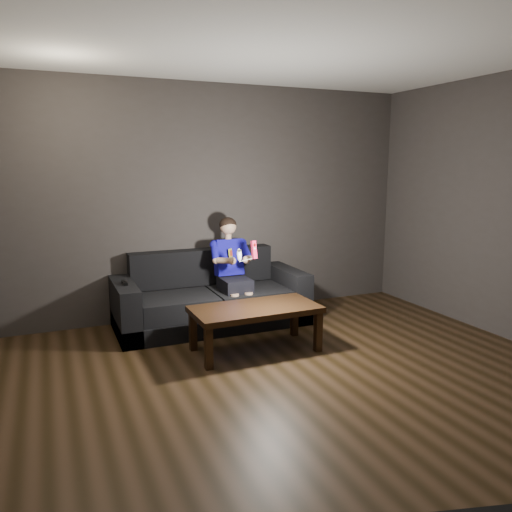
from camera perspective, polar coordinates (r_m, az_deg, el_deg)
name	(u,v)px	position (r m, az deg, el deg)	size (l,w,h in m)	color
floor	(317,399)	(4.03, 6.94, -15.93)	(5.00, 5.00, 0.00)	black
back_wall	(213,202)	(5.92, -4.97, 6.21)	(5.00, 0.04, 2.70)	#3C3633
ceiling	(326,26)	(3.72, 7.95, 24.57)	(5.00, 5.00, 0.02)	white
sofa	(211,302)	(5.65, -5.20, -5.21)	(2.10, 0.91, 0.81)	black
child	(232,263)	(5.57, -2.77, -0.75)	(0.46, 0.56, 1.12)	black
wii_remote_red	(254,250)	(5.17, -0.23, 0.73)	(0.06, 0.08, 0.19)	#EB224C
nunchuk_white	(239,255)	(5.12, -1.93, 0.13)	(0.07, 0.09, 0.14)	white
wii_remote_black	(124,283)	(5.29, -14.80, -2.99)	(0.04, 0.16, 0.03)	black
coffee_table	(255,313)	(4.81, -0.08, -6.48)	(1.23, 0.63, 0.44)	black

